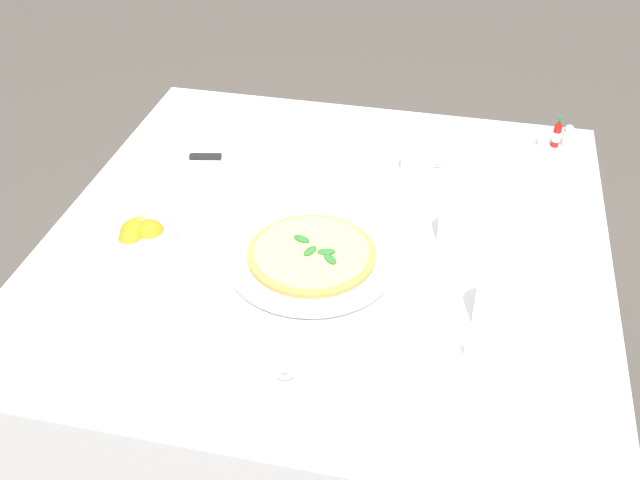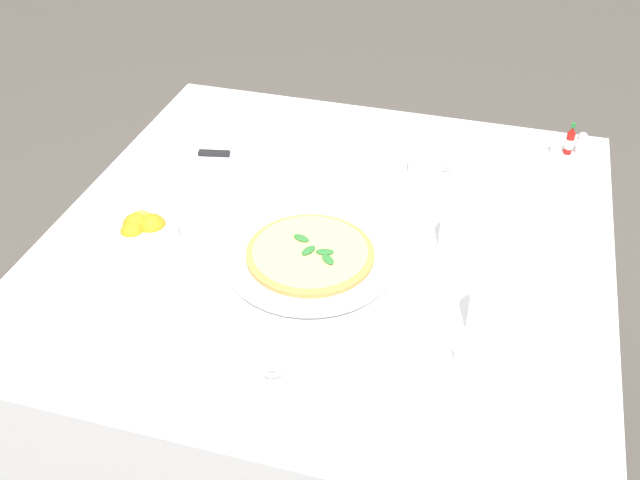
{
  "view_description": "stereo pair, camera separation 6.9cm",
  "coord_description": "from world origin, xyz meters",
  "px_view_note": "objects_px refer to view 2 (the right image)",
  "views": [
    {
      "loc": [
        -0.25,
        1.21,
        1.68
      ],
      "look_at": [
        0.01,
        0.05,
        0.76
      ],
      "focal_mm": 41.52,
      "sensor_mm": 36.0,
      "label": 1
    },
    {
      "loc": [
        -0.32,
        1.2,
        1.68
      ],
      "look_at": [
        0.01,
        0.05,
        0.76
      ],
      "focal_mm": 41.52,
      "sensor_mm": 36.0,
      "label": 2
    }
  ],
  "objects_px": {
    "pizza": "(310,253)",
    "pepper_shaker": "(581,144)",
    "pizza_plate": "(310,258)",
    "coffee_cup_back_corner": "(425,165)",
    "napkin_folded": "(195,158)",
    "coffee_cup_near_right": "(242,371)",
    "hot_sauce_bottle": "(570,141)",
    "salt_shaker": "(557,145)",
    "citrus_bowl": "(141,231)",
    "water_glass_near_left": "(459,229)",
    "water_glass_left_edge": "(490,308)",
    "dinner_knife": "(193,153)",
    "menu_card": "(478,365)"
  },
  "relations": [
    {
      "from": "pizza",
      "to": "hot_sauce_bottle",
      "type": "xyz_separation_m",
      "value": [
        -0.49,
        -0.58,
        0.01
      ]
    },
    {
      "from": "menu_card",
      "to": "napkin_folded",
      "type": "bearing_deg",
      "value": -4.6
    },
    {
      "from": "pizza",
      "to": "salt_shaker",
      "type": "relative_size",
      "value": 4.54
    },
    {
      "from": "coffee_cup_near_right",
      "to": "water_glass_left_edge",
      "type": "relative_size",
      "value": 1.03
    },
    {
      "from": "pizza_plate",
      "to": "dinner_knife",
      "type": "height_order",
      "value": "dinner_knife"
    },
    {
      "from": "dinner_knife",
      "to": "hot_sauce_bottle",
      "type": "relative_size",
      "value": 2.35
    },
    {
      "from": "pizza_plate",
      "to": "coffee_cup_back_corner",
      "type": "distance_m",
      "value": 0.41
    },
    {
      "from": "coffee_cup_back_corner",
      "to": "citrus_bowl",
      "type": "distance_m",
      "value": 0.66
    },
    {
      "from": "pizza_plate",
      "to": "pizza",
      "type": "distance_m",
      "value": 0.01
    },
    {
      "from": "water_glass_left_edge",
      "to": "citrus_bowl",
      "type": "relative_size",
      "value": 0.86
    },
    {
      "from": "coffee_cup_back_corner",
      "to": "coffee_cup_near_right",
      "type": "bearing_deg",
      "value": 75.25
    },
    {
      "from": "citrus_bowl",
      "to": "coffee_cup_back_corner",
      "type": "bearing_deg",
      "value": -141.94
    },
    {
      "from": "water_glass_left_edge",
      "to": "pepper_shaker",
      "type": "relative_size",
      "value": 2.29
    },
    {
      "from": "water_glass_left_edge",
      "to": "citrus_bowl",
      "type": "distance_m",
      "value": 0.71
    },
    {
      "from": "citrus_bowl",
      "to": "pepper_shaker",
      "type": "relative_size",
      "value": 2.67
    },
    {
      "from": "salt_shaker",
      "to": "pepper_shaker",
      "type": "relative_size",
      "value": 1.0
    },
    {
      "from": "pepper_shaker",
      "to": "dinner_knife",
      "type": "bearing_deg",
      "value": 18.29
    },
    {
      "from": "napkin_folded",
      "to": "citrus_bowl",
      "type": "bearing_deg",
      "value": 78.28
    },
    {
      "from": "pizza",
      "to": "water_glass_left_edge",
      "type": "height_order",
      "value": "water_glass_left_edge"
    },
    {
      "from": "hot_sauce_bottle",
      "to": "salt_shaker",
      "type": "distance_m",
      "value": 0.03
    },
    {
      "from": "napkin_folded",
      "to": "hot_sauce_bottle",
      "type": "relative_size",
      "value": 2.98
    },
    {
      "from": "water_glass_near_left",
      "to": "pepper_shaker",
      "type": "relative_size",
      "value": 1.86
    },
    {
      "from": "water_glass_near_left",
      "to": "hot_sauce_bottle",
      "type": "xyz_separation_m",
      "value": [
        -0.21,
        -0.44,
        -0.01
      ]
    },
    {
      "from": "pizza_plate",
      "to": "coffee_cup_back_corner",
      "type": "relative_size",
      "value": 2.59
    },
    {
      "from": "pizza_plate",
      "to": "napkin_folded",
      "type": "bearing_deg",
      "value": -38.05
    },
    {
      "from": "hot_sauce_bottle",
      "to": "salt_shaker",
      "type": "relative_size",
      "value": 1.48
    },
    {
      "from": "napkin_folded",
      "to": "salt_shaker",
      "type": "bearing_deg",
      "value": -177.45
    },
    {
      "from": "napkin_folded",
      "to": "dinner_knife",
      "type": "bearing_deg",
      "value": -4.05
    },
    {
      "from": "coffee_cup_near_right",
      "to": "water_glass_left_edge",
      "type": "bearing_deg",
      "value": -148.6
    },
    {
      "from": "menu_card",
      "to": "salt_shaker",
      "type": "bearing_deg",
      "value": -67.38
    },
    {
      "from": "pizza",
      "to": "hot_sauce_bottle",
      "type": "bearing_deg",
      "value": -130.12
    },
    {
      "from": "dinner_knife",
      "to": "salt_shaker",
      "type": "height_order",
      "value": "salt_shaker"
    },
    {
      "from": "citrus_bowl",
      "to": "pepper_shaker",
      "type": "bearing_deg",
      "value": -144.62
    },
    {
      "from": "salt_shaker",
      "to": "pizza",
      "type": "bearing_deg",
      "value": 51.06
    },
    {
      "from": "pizza",
      "to": "coffee_cup_back_corner",
      "type": "relative_size",
      "value": 1.96
    },
    {
      "from": "napkin_folded",
      "to": "coffee_cup_near_right",
      "type": "bearing_deg",
      "value": 103.96
    },
    {
      "from": "coffee_cup_near_right",
      "to": "dinner_knife",
      "type": "relative_size",
      "value": 0.68
    },
    {
      "from": "dinner_knife",
      "to": "citrus_bowl",
      "type": "distance_m",
      "value": 0.32
    },
    {
      "from": "coffee_cup_back_corner",
      "to": "water_glass_near_left",
      "type": "distance_m",
      "value": 0.27
    },
    {
      "from": "coffee_cup_near_right",
      "to": "menu_card",
      "type": "bearing_deg",
      "value": -162.75
    },
    {
      "from": "dinner_knife",
      "to": "salt_shaker",
      "type": "distance_m",
      "value": 0.88
    },
    {
      "from": "pizza",
      "to": "water_glass_near_left",
      "type": "bearing_deg",
      "value": -154.08
    },
    {
      "from": "pizza",
      "to": "pepper_shaker",
      "type": "xyz_separation_m",
      "value": [
        -0.51,
        -0.59,
        0.0
      ]
    },
    {
      "from": "hot_sauce_bottle",
      "to": "pepper_shaker",
      "type": "relative_size",
      "value": 1.48
    },
    {
      "from": "coffee_cup_near_right",
      "to": "hot_sauce_bottle",
      "type": "distance_m",
      "value": 1.04
    },
    {
      "from": "napkin_folded",
      "to": "citrus_bowl",
      "type": "distance_m",
      "value": 0.32
    },
    {
      "from": "coffee_cup_near_right",
      "to": "citrus_bowl",
      "type": "height_order",
      "value": "citrus_bowl"
    },
    {
      "from": "pizza",
      "to": "pepper_shaker",
      "type": "distance_m",
      "value": 0.78
    },
    {
      "from": "pizza_plate",
      "to": "salt_shaker",
      "type": "distance_m",
      "value": 0.73
    },
    {
      "from": "pizza_plate",
      "to": "salt_shaker",
      "type": "height_order",
      "value": "salt_shaker"
    }
  ]
}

